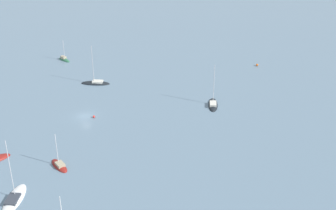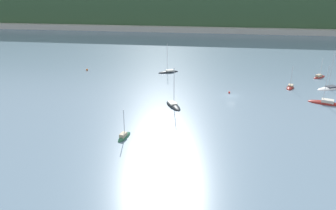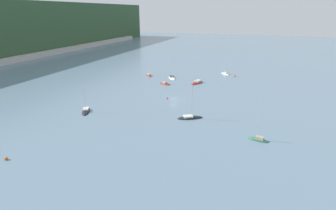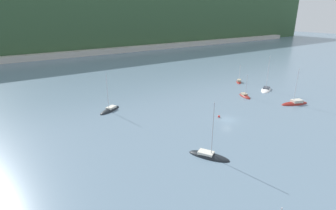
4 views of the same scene
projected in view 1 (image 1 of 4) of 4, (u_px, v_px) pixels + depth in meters
name	position (u px, v px, depth m)	size (l,w,h in m)	color
ground_plane	(85.00, 116.00, 111.72)	(600.00, 600.00, 0.00)	slate
sailboat_0	(96.00, 83.00, 128.85)	(6.09, 8.24, 11.57)	black
sailboat_1	(59.00, 166.00, 92.69)	(3.83, 6.12, 7.85)	maroon
sailboat_2	(14.00, 199.00, 83.29)	(9.26, 6.90, 12.49)	white
sailboat_4	(64.00, 60.00, 144.89)	(2.57, 5.37, 7.10)	#2D6647
sailboat_7	(213.00, 105.00, 116.92)	(7.84, 5.79, 11.40)	black
mooring_buoy_0	(257.00, 65.00, 140.46)	(0.71, 0.71, 0.71)	orange
mooring_buoy_2	(94.00, 117.00, 110.92)	(0.58, 0.58, 0.58)	red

